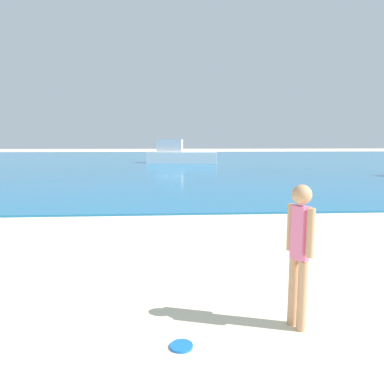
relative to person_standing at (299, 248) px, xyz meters
name	(u,v)px	position (x,y,z in m)	size (l,w,h in m)	color
water	(169,160)	(-1.40, 36.19, -0.89)	(160.00, 60.00, 0.06)	#1E6B9E
person_standing	(299,248)	(0.00, 0.00, 0.00)	(0.22, 0.35, 1.62)	tan
frisbee	(182,346)	(-1.30, -0.32, -0.91)	(0.24, 0.24, 0.03)	blue
boat_far	(180,155)	(-0.45, 29.74, -0.10)	(6.66, 2.94, 2.19)	white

